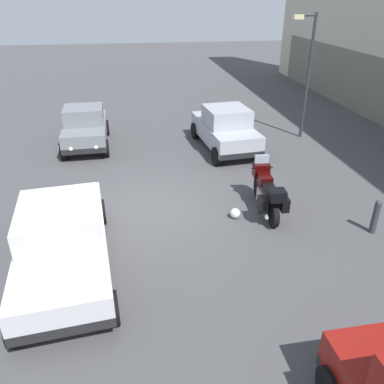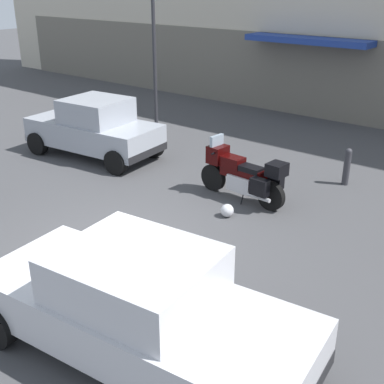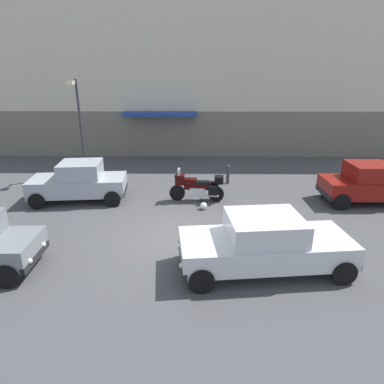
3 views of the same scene
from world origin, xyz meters
name	(u,v)px [view 3 (image 3 of 3)]	position (x,y,z in m)	size (l,w,h in m)	color
ground_plane	(178,237)	(0.00, 0.00, 0.00)	(80.00, 80.00, 0.00)	#424244
building_facade_rear	(187,54)	(0.00, 12.27, 6.11)	(38.73, 3.40, 12.33)	beige
motorcycle	(198,187)	(0.64, 3.29, 0.62)	(2.26, 0.79, 1.36)	black
helmet	(204,206)	(0.87, 2.37, 0.14)	(0.28, 0.28, 0.28)	silver
car_hatchback_near	(79,182)	(-4.24, 3.28, 0.81)	(3.99, 2.12, 1.64)	#9EA3AD
car_sedan_far	(265,243)	(2.40, -1.81, 0.78)	(4.70, 2.34, 1.56)	silver
car_wagon_end	(370,184)	(7.63, 3.21, 0.81)	(3.90, 1.84, 1.64)	maroon
streetlamp_curbside	(79,119)	(-5.13, 6.62, 2.90)	(0.28, 0.94, 4.76)	#2D2D33
bollard_curbside	(228,174)	(2.10, 5.62, 0.49)	(0.16, 0.16, 0.92)	#333338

